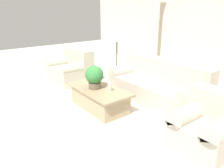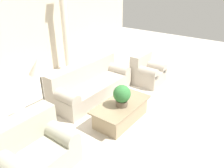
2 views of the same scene
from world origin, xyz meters
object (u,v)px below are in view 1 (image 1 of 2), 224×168
object	(u,v)px
potted_plant	(94,76)
armchair	(207,125)
floor_lamp	(117,37)
sofa_long	(157,85)
loveseat	(72,68)
coffee_table	(99,98)

from	to	relation	value
potted_plant	armchair	xyz separation A→B (m)	(2.06, 0.54, -0.32)
potted_plant	floor_lamp	bearing A→B (deg)	125.41
sofa_long	potted_plant	world-z (taller)	potted_plant
sofa_long	loveseat	bearing A→B (deg)	-159.60
floor_lamp	potted_plant	bearing A→B (deg)	-54.59
sofa_long	floor_lamp	bearing A→B (deg)	-179.82
coffee_table	floor_lamp	world-z (taller)	floor_lamp
potted_plant	floor_lamp	distance (m)	1.67
coffee_table	loveseat	bearing A→B (deg)	168.56
sofa_long	coffee_table	distance (m)	1.31
potted_plant	floor_lamp	size ratio (longest dim) A/B	0.32
floor_lamp	sofa_long	bearing A→B (deg)	0.18
sofa_long	potted_plant	size ratio (longest dim) A/B	4.90
coffee_table	potted_plant	size ratio (longest dim) A/B	2.97
loveseat	potted_plant	xyz separation A→B (m)	(1.82, -0.44, 0.31)
sofa_long	floor_lamp	xyz separation A→B (m)	(-1.40, -0.00, 0.87)
loveseat	potted_plant	world-z (taller)	potted_plant
loveseat	coffee_table	world-z (taller)	loveseat
sofa_long	potted_plant	xyz separation A→B (m)	(-0.48, -1.29, 0.33)
loveseat	armchair	size ratio (longest dim) A/B	1.38
floor_lamp	armchair	world-z (taller)	floor_lamp
coffee_table	armchair	distance (m)	2.05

